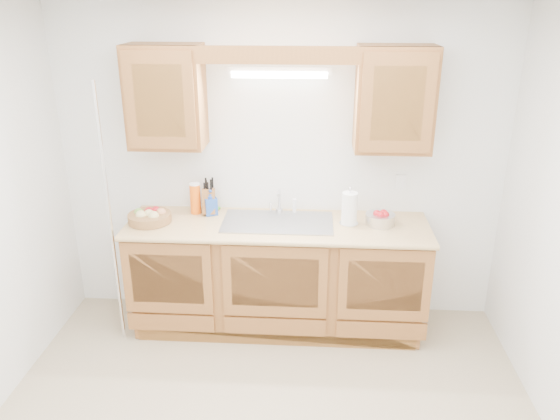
# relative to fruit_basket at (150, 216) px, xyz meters

# --- Properties ---
(room) EXTENTS (3.52, 3.50, 2.50)m
(room) POSITION_rel_fruit_basket_xyz_m (0.98, -1.16, 0.30)
(room) COLOR tan
(room) RESTS_ON ground
(base_cabinets) EXTENTS (2.20, 0.60, 0.86)m
(base_cabinets) POSITION_rel_fruit_basket_xyz_m (0.98, 0.04, -0.51)
(base_cabinets) COLOR #925A2A
(base_cabinets) RESTS_ON ground
(countertop) EXTENTS (2.30, 0.63, 0.04)m
(countertop) POSITION_rel_fruit_basket_xyz_m (0.98, 0.03, -0.07)
(countertop) COLOR tan
(countertop) RESTS_ON base_cabinets
(upper_cabinet_left) EXTENTS (0.55, 0.33, 0.75)m
(upper_cabinet_left) POSITION_rel_fruit_basket_xyz_m (0.15, 0.18, 0.88)
(upper_cabinet_left) COLOR #925A2A
(upper_cabinet_left) RESTS_ON room
(upper_cabinet_right) EXTENTS (0.55, 0.33, 0.75)m
(upper_cabinet_right) POSITION_rel_fruit_basket_xyz_m (1.81, 0.18, 0.88)
(upper_cabinet_right) COLOR #925A2A
(upper_cabinet_right) RESTS_ON room
(valance) EXTENTS (2.20, 0.05, 0.12)m
(valance) POSITION_rel_fruit_basket_xyz_m (0.98, 0.03, 1.19)
(valance) COLOR #925A2A
(valance) RESTS_ON room
(fluorescent_fixture) EXTENTS (0.76, 0.08, 0.08)m
(fluorescent_fixture) POSITION_rel_fruit_basket_xyz_m (0.98, 0.26, 1.05)
(fluorescent_fixture) COLOR white
(fluorescent_fixture) RESTS_ON room
(sink) EXTENTS (0.84, 0.46, 0.36)m
(sink) POSITION_rel_fruit_basket_xyz_m (0.98, 0.05, -0.12)
(sink) COLOR #9E9EA3
(sink) RESTS_ON countertop
(wire_shelf_pole) EXTENTS (0.03, 0.03, 2.00)m
(wire_shelf_pole) POSITION_rel_fruit_basket_xyz_m (-0.22, -0.22, 0.05)
(wire_shelf_pole) COLOR silver
(wire_shelf_pole) RESTS_ON ground
(outlet_plate) EXTENTS (0.08, 0.01, 0.12)m
(outlet_plate) POSITION_rel_fruit_basket_xyz_m (1.93, 0.34, 0.20)
(outlet_plate) COLOR white
(outlet_plate) RESTS_ON room
(fruit_basket) EXTENTS (0.41, 0.41, 0.10)m
(fruit_basket) POSITION_rel_fruit_basket_xyz_m (0.00, 0.00, 0.00)
(fruit_basket) COLOR olive
(fruit_basket) RESTS_ON countertop
(knife_block) EXTENTS (0.12, 0.18, 0.29)m
(knife_block) POSITION_rel_fruit_basket_xyz_m (0.42, 0.21, 0.06)
(knife_block) COLOR #925A2A
(knife_block) RESTS_ON countertop
(orange_canister) EXTENTS (0.10, 0.10, 0.25)m
(orange_canister) POSITION_rel_fruit_basket_xyz_m (0.31, 0.20, 0.08)
(orange_canister) COLOR #FE640E
(orange_canister) RESTS_ON countertop
(soap_bottle) EXTENTS (0.13, 0.13, 0.21)m
(soap_bottle) POSITION_rel_fruit_basket_xyz_m (0.44, 0.18, 0.06)
(soap_bottle) COLOR #224CAC
(soap_bottle) RESTS_ON countertop
(sponge) EXTENTS (0.11, 0.09, 0.02)m
(sponge) POSITION_rel_fruit_basket_xyz_m (0.44, 0.28, -0.04)
(sponge) COLOR #CC333F
(sponge) RESTS_ON countertop
(paper_towel) EXTENTS (0.14, 0.14, 0.30)m
(paper_towel) POSITION_rel_fruit_basket_xyz_m (1.52, 0.05, 0.08)
(paper_towel) COLOR silver
(paper_towel) RESTS_ON countertop
(apple_bowl) EXTENTS (0.24, 0.24, 0.12)m
(apple_bowl) POSITION_rel_fruit_basket_xyz_m (1.75, 0.06, 0.00)
(apple_bowl) COLOR silver
(apple_bowl) RESTS_ON countertop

